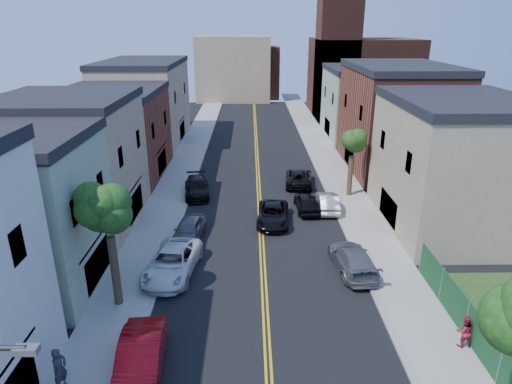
{
  "coord_description": "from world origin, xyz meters",
  "views": [
    {
      "loc": [
        -0.76,
        -6.47,
        14.3
      ],
      "look_at": [
        -0.33,
        25.87,
        2.0
      ],
      "focal_mm": 31.25,
      "sensor_mm": 36.0,
      "label": 1
    }
  ],
  "objects_px": {
    "black_car_right": "(307,202)",
    "silver_car_right": "(328,202)",
    "grey_car_right": "(353,259)",
    "white_pickup": "(172,262)",
    "black_suv_lane": "(273,214)",
    "red_sedan": "(140,360)",
    "dark_car_right_far": "(299,177)",
    "pedestrian_left": "(60,369)",
    "grey_car_left": "(189,229)",
    "black_car_left": "(197,187)",
    "pedestrian_right": "(464,331)"
  },
  "relations": [
    {
      "from": "white_pickup",
      "to": "black_car_left",
      "type": "relative_size",
      "value": 1.13
    },
    {
      "from": "dark_car_right_far",
      "to": "black_suv_lane",
      "type": "xyz_separation_m",
      "value": [
        -2.86,
        -8.56,
        -0.02
      ]
    },
    {
      "from": "white_pickup",
      "to": "pedestrian_right",
      "type": "height_order",
      "value": "pedestrian_right"
    },
    {
      "from": "white_pickup",
      "to": "black_suv_lane",
      "type": "distance_m",
      "value": 9.76
    },
    {
      "from": "red_sedan",
      "to": "silver_car_right",
      "type": "distance_m",
      "value": 21.2
    },
    {
      "from": "grey_car_left",
      "to": "black_car_left",
      "type": "relative_size",
      "value": 0.87
    },
    {
      "from": "silver_car_right",
      "to": "dark_car_right_far",
      "type": "distance_m",
      "value": 6.38
    },
    {
      "from": "white_pickup",
      "to": "grey_car_left",
      "type": "relative_size",
      "value": 1.29
    },
    {
      "from": "white_pickup",
      "to": "dark_car_right_far",
      "type": "height_order",
      "value": "white_pickup"
    },
    {
      "from": "grey_car_right",
      "to": "dark_car_right_far",
      "type": "height_order",
      "value": "grey_car_right"
    },
    {
      "from": "white_pickup",
      "to": "black_suv_lane",
      "type": "height_order",
      "value": "white_pickup"
    },
    {
      "from": "red_sedan",
      "to": "black_car_left",
      "type": "relative_size",
      "value": 1.01
    },
    {
      "from": "grey_car_left",
      "to": "black_car_left",
      "type": "distance_m",
      "value": 8.64
    },
    {
      "from": "red_sedan",
      "to": "pedestrian_right",
      "type": "distance_m",
      "value": 14.68
    },
    {
      "from": "grey_car_left",
      "to": "pedestrian_left",
      "type": "bearing_deg",
      "value": -96.3
    },
    {
      "from": "black_suv_lane",
      "to": "pedestrian_right",
      "type": "xyz_separation_m",
      "value": [
        8.16,
        -14.16,
        0.27
      ]
    },
    {
      "from": "grey_car_right",
      "to": "pedestrian_left",
      "type": "bearing_deg",
      "value": 29.56
    },
    {
      "from": "grey_car_left",
      "to": "black_car_right",
      "type": "distance_m",
      "value": 10.23
    },
    {
      "from": "pedestrian_left",
      "to": "black_suv_lane",
      "type": "bearing_deg",
      "value": -10.26
    },
    {
      "from": "red_sedan",
      "to": "white_pickup",
      "type": "height_order",
      "value": "red_sedan"
    },
    {
      "from": "pedestrian_left",
      "to": "pedestrian_right",
      "type": "xyz_separation_m",
      "value": [
        17.66,
        2.35,
        -0.15
      ]
    },
    {
      "from": "silver_car_right",
      "to": "pedestrian_right",
      "type": "distance_m",
      "value": 16.96
    },
    {
      "from": "black_car_left",
      "to": "pedestrian_left",
      "type": "distance_m",
      "value": 22.65
    },
    {
      "from": "grey_car_right",
      "to": "black_car_right",
      "type": "distance_m",
      "value": 9.51
    },
    {
      "from": "red_sedan",
      "to": "black_car_left",
      "type": "height_order",
      "value": "red_sedan"
    },
    {
      "from": "black_car_left",
      "to": "silver_car_right",
      "type": "xyz_separation_m",
      "value": [
        11.0,
        -3.52,
        -0.03
      ]
    },
    {
      "from": "red_sedan",
      "to": "dark_car_right_far",
      "type": "xyz_separation_m",
      "value": [
        9.3,
        24.27,
        -0.13
      ]
    },
    {
      "from": "black_car_left",
      "to": "dark_car_right_far",
      "type": "distance_m",
      "value": 9.67
    },
    {
      "from": "white_pickup",
      "to": "grey_car_left",
      "type": "height_order",
      "value": "white_pickup"
    },
    {
      "from": "grey_car_right",
      "to": "pedestrian_left",
      "type": "height_order",
      "value": "pedestrian_left"
    },
    {
      "from": "red_sedan",
      "to": "white_pickup",
      "type": "distance_m",
      "value": 8.38
    },
    {
      "from": "grey_car_left",
      "to": "pedestrian_right",
      "type": "height_order",
      "value": "pedestrian_right"
    },
    {
      "from": "red_sedan",
      "to": "black_suv_lane",
      "type": "relative_size",
      "value": 1.03
    },
    {
      "from": "red_sedan",
      "to": "dark_car_right_far",
      "type": "distance_m",
      "value": 25.99
    },
    {
      "from": "red_sedan",
      "to": "white_pickup",
      "type": "relative_size",
      "value": 0.9
    },
    {
      "from": "dark_car_right_far",
      "to": "pedestrian_right",
      "type": "xyz_separation_m",
      "value": [
        5.3,
        -22.72,
        0.25
      ]
    },
    {
      "from": "grey_car_right",
      "to": "black_suv_lane",
      "type": "distance_m",
      "value": 8.39
    },
    {
      "from": "pedestrian_right",
      "to": "black_suv_lane",
      "type": "bearing_deg",
      "value": -60.66
    },
    {
      "from": "grey_car_left",
      "to": "black_suv_lane",
      "type": "bearing_deg",
      "value": 31.8
    },
    {
      "from": "grey_car_right",
      "to": "red_sedan",
      "type": "bearing_deg",
      "value": 33.83
    },
    {
      "from": "black_car_right",
      "to": "silver_car_right",
      "type": "distance_m",
      "value": 1.7
    },
    {
      "from": "grey_car_left",
      "to": "dark_car_right_far",
      "type": "xyz_separation_m",
      "value": [
        8.91,
        11.26,
        -0.04
      ]
    },
    {
      "from": "grey_car_left",
      "to": "dark_car_right_far",
      "type": "height_order",
      "value": "grey_car_left"
    },
    {
      "from": "black_car_left",
      "to": "black_suv_lane",
      "type": "xyz_separation_m",
      "value": [
        6.44,
        -5.93,
        -0.04
      ]
    },
    {
      "from": "silver_car_right",
      "to": "pedestrian_right",
      "type": "xyz_separation_m",
      "value": [
        3.6,
        -16.57,
        0.26
      ]
    },
    {
      "from": "black_car_left",
      "to": "black_car_right",
      "type": "distance_m",
      "value": 9.97
    },
    {
      "from": "red_sedan",
      "to": "grey_car_left",
      "type": "distance_m",
      "value": 13.01
    },
    {
      "from": "pedestrian_right",
      "to": "pedestrian_left",
      "type": "bearing_deg",
      "value": 6.97
    },
    {
      "from": "black_car_right",
      "to": "black_suv_lane",
      "type": "relative_size",
      "value": 0.86
    },
    {
      "from": "silver_car_right",
      "to": "dark_car_right_far",
      "type": "relative_size",
      "value": 0.83
    }
  ]
}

